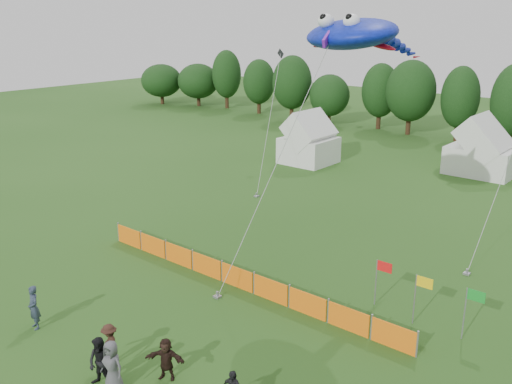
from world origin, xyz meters
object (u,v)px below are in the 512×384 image
Objects in this scene: spectator_f at (166,359)px; spectator_e at (112,366)px; barrier_fence at (237,277)px; spectator_c at (110,344)px; tent_left at (309,142)px; spectator_b at (100,363)px; stingray_kite at (356,34)px; spectator_a at (34,307)px; tent_right at (483,152)px.

spectator_e is at bearing -147.79° from spectator_f.
spectator_c reaches higher than barrier_fence.
spectator_e is at bearing -77.49° from barrier_fence.
spectator_f is (13.85, -28.48, -1.05)m from tent_left.
tent_left reaches higher than spectator_f.
spectator_b is 1.19× the size of spectator_f.
spectator_c is 1.02× the size of spectator_f.
barrier_fence is 7.39m from spectator_f.
tent_left is 2.64× the size of spectator_f.
spectator_c is (11.60, -29.19, -1.04)m from tent_left.
tent_left is at bearing 88.89° from spectator_f.
stingray_kite is (-0.12, 12.01, 10.60)m from spectator_f.
spectator_c is at bearing 17.10° from spectator_a.
tent_right is at bearing 24.85° from tent_left.
spectator_f is at bearing -88.11° from tent_right.
tent_left is 31.69m from spectator_f.
spectator_b is (-0.23, -36.10, -0.91)m from tent_right.
stingray_kite is (0.81, 13.57, 10.47)m from spectator_e.
stingray_kite reaches higher than spectator_c.
tent_right is 24.34m from stingray_kite.
spectator_a is at bearing 159.42° from spectator_b.
spectator_e is (0.20, -35.94, -0.92)m from tent_right.
spectator_e reaches higher than spectator_c.
spectator_c is 16.68m from stingray_kite.
tent_left is at bearing 103.78° from spectator_e.
tent_left reaches higher than spectator_b.
spectator_c is at bearing 170.35° from spectator_f.
spectator_f is (6.66, 1.16, -0.15)m from spectator_a.
tent_right is (12.71, 5.89, 0.01)m from tent_left.
spectator_a is at bearing -76.36° from tent_left.
spectator_b is 17.31m from stingray_kite.
tent_right is at bearing 75.17° from spectator_b.
spectator_e is 0.14× the size of stingray_kite.
spectator_f is (2.80, -6.83, 0.28)m from barrier_fence.
tent_right is 35.95m from spectator_e.
stingray_kite is at bearing -50.20° from tent_left.
tent_right is 2.79× the size of spectator_b.
spectator_a is 1.00× the size of spectator_b.
tent_left is 23.48m from stingray_kite.
spectator_e is (5.72, -0.41, -0.01)m from spectator_a.
spectator_a is 0.14× the size of stingray_kite.
spectator_b is at bearing -28.02° from spectator_c.
spectator_e is 1.17× the size of spectator_f.
spectator_a is at bearing -115.77° from barrier_fence.
spectator_b reaches higher than spectator_f.
tent_right is at bearing 109.22° from spectator_c.
tent_right reaches higher than spectator_c.
barrier_fence is at bearing 93.04° from spectator_e.
tent_right is 35.11m from spectator_c.
spectator_c is at bearing -91.82° from tent_right.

